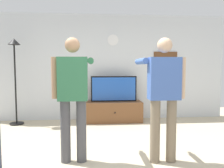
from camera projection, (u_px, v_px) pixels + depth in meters
back_wall at (104, 67)px, 5.76m from camera, size 6.40×0.10×2.70m
tv_stand at (114, 112)px, 5.52m from camera, size 1.38×0.54×0.50m
television at (114, 89)px, 5.52m from camera, size 1.14×0.07×0.63m
wall_clock at (113, 40)px, 5.67m from camera, size 0.27×0.03×0.27m
framed_picture at (165, 61)px, 5.83m from camera, size 0.63×0.04×0.49m
floor_lamp at (15, 64)px, 5.15m from camera, size 0.32×0.32×2.02m
person_standing_nearer_lamp at (73, 92)px, 3.13m from camera, size 0.59×0.78×1.77m
person_standing_nearer_couch at (164, 92)px, 3.12m from camera, size 0.61×0.78×1.77m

